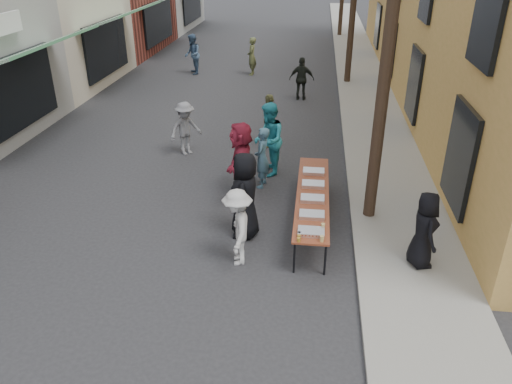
% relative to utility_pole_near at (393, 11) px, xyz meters
% --- Properties ---
extents(ground, '(120.00, 120.00, 0.00)m').
position_rel_utility_pole_near_xyz_m(ground, '(-4.30, -3.00, -4.50)').
color(ground, '#28282B').
rests_on(ground, ground).
extents(sidewalk, '(2.20, 60.00, 0.10)m').
position_rel_utility_pole_near_xyz_m(sidewalk, '(0.70, 12.00, -4.45)').
color(sidewalk, gray).
rests_on(sidewalk, ground).
extents(utility_pole_near, '(0.26, 0.26, 9.00)m').
position_rel_utility_pole_near_xyz_m(utility_pole_near, '(0.00, 0.00, 0.00)').
color(utility_pole_near, '#2D2116').
rests_on(utility_pole_near, ground).
extents(serving_table, '(0.70, 4.00, 0.75)m').
position_rel_utility_pole_near_xyz_m(serving_table, '(-1.30, -0.43, -3.79)').
color(serving_table, maroon).
rests_on(serving_table, ground).
extents(catering_tray_sausage, '(0.50, 0.33, 0.08)m').
position_rel_utility_pole_near_xyz_m(catering_tray_sausage, '(-1.30, -2.08, -3.71)').
color(catering_tray_sausage, maroon).
rests_on(catering_tray_sausage, serving_table).
extents(catering_tray_foil_b, '(0.50, 0.33, 0.08)m').
position_rel_utility_pole_near_xyz_m(catering_tray_foil_b, '(-1.30, -1.43, -3.71)').
color(catering_tray_foil_b, '#B2B2B7').
rests_on(catering_tray_foil_b, serving_table).
extents(catering_tray_buns, '(0.50, 0.33, 0.08)m').
position_rel_utility_pole_near_xyz_m(catering_tray_buns, '(-1.30, -0.73, -3.71)').
color(catering_tray_buns, tan).
rests_on(catering_tray_buns, serving_table).
extents(catering_tray_foil_d, '(0.50, 0.33, 0.08)m').
position_rel_utility_pole_near_xyz_m(catering_tray_foil_d, '(-1.30, -0.03, -3.71)').
color(catering_tray_foil_d, '#B2B2B7').
rests_on(catering_tray_foil_d, serving_table).
extents(catering_tray_buns_end, '(0.50, 0.33, 0.08)m').
position_rel_utility_pole_near_xyz_m(catering_tray_buns_end, '(-1.30, 0.67, -3.71)').
color(catering_tray_buns_end, tan).
rests_on(catering_tray_buns_end, serving_table).
extents(condiment_jar_a, '(0.07, 0.07, 0.08)m').
position_rel_utility_pole_near_xyz_m(condiment_jar_a, '(-1.52, -2.38, -3.71)').
color(condiment_jar_a, '#A57F26').
rests_on(condiment_jar_a, serving_table).
extents(condiment_jar_b, '(0.07, 0.07, 0.08)m').
position_rel_utility_pole_near_xyz_m(condiment_jar_b, '(-1.52, -2.28, -3.71)').
color(condiment_jar_b, '#A57F26').
rests_on(condiment_jar_b, serving_table).
extents(condiment_jar_c, '(0.07, 0.07, 0.08)m').
position_rel_utility_pole_near_xyz_m(condiment_jar_c, '(-1.52, -2.18, -3.71)').
color(condiment_jar_c, '#A57F26').
rests_on(condiment_jar_c, serving_table).
extents(cup_stack, '(0.08, 0.08, 0.12)m').
position_rel_utility_pole_near_xyz_m(cup_stack, '(-1.10, -2.33, -3.69)').
color(cup_stack, tan).
rests_on(cup_stack, serving_table).
extents(guest_front_a, '(0.60, 0.92, 1.88)m').
position_rel_utility_pole_near_xyz_m(guest_front_a, '(-2.70, -1.04, -3.56)').
color(guest_front_a, black).
rests_on(guest_front_a, ground).
extents(guest_front_b, '(0.43, 0.61, 1.58)m').
position_rel_utility_pole_near_xyz_m(guest_front_b, '(-2.61, 1.36, -3.71)').
color(guest_front_b, '#416A7F').
rests_on(guest_front_b, ground).
extents(guest_front_c, '(0.90, 1.07, 1.97)m').
position_rel_utility_pole_near_xyz_m(guest_front_c, '(-2.52, 2.13, -3.52)').
color(guest_front_c, teal).
rests_on(guest_front_c, ground).
extents(guest_front_d, '(0.74, 1.09, 1.57)m').
position_rel_utility_pole_near_xyz_m(guest_front_d, '(-2.70, -2.07, -3.71)').
color(guest_front_d, beige).
rests_on(guest_front_d, ground).
extents(guest_front_e, '(0.69, 1.03, 1.63)m').
position_rel_utility_pole_near_xyz_m(guest_front_e, '(-2.70, 4.19, -3.69)').
color(guest_front_e, brown).
rests_on(guest_front_e, ground).
extents(guest_queue_back, '(0.71, 1.81, 1.91)m').
position_rel_utility_pole_near_xyz_m(guest_queue_back, '(-3.05, 0.77, -3.54)').
color(guest_queue_back, maroon).
rests_on(guest_queue_back, ground).
extents(server, '(0.62, 0.83, 1.53)m').
position_rel_utility_pole_near_xyz_m(server, '(0.80, -1.86, -3.64)').
color(server, black).
rests_on(server, sidewalk).
extents(passerby_left, '(1.13, 1.14, 1.57)m').
position_rel_utility_pole_near_xyz_m(passerby_left, '(-5.06, 3.25, -3.71)').
color(passerby_left, slate).
rests_on(passerby_left, ground).
extents(passerby_mid, '(1.00, 0.47, 1.66)m').
position_rel_utility_pole_near_xyz_m(passerby_mid, '(-1.91, 9.25, -3.67)').
color(passerby_mid, black).
rests_on(passerby_mid, ground).
extents(passerby_right, '(0.43, 0.64, 1.71)m').
position_rel_utility_pole_near_xyz_m(passerby_right, '(-4.37, 13.06, -3.65)').
color(passerby_right, '#5A6138').
rests_on(passerby_right, ground).
extents(passerby_far, '(0.93, 1.06, 1.82)m').
position_rel_utility_pole_near_xyz_m(passerby_far, '(-7.13, 12.86, -3.59)').
color(passerby_far, '#425E81').
rests_on(passerby_far, ground).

